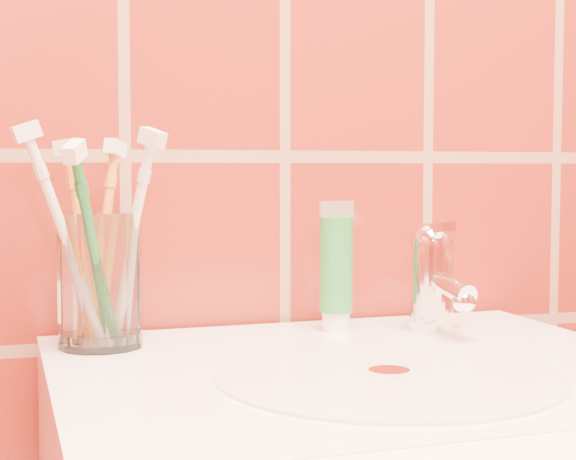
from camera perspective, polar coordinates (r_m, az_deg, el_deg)
name	(u,v)px	position (r m, az deg, el deg)	size (l,w,h in m)	color
glass_tumbler	(100,280)	(0.90, -12.04, -3.18)	(0.08, 0.08, 0.13)	white
toothpaste_tube	(336,270)	(0.97, 3.13, -2.61)	(0.04, 0.04, 0.14)	white
faucet	(433,273)	(0.98, 9.37, -2.77)	(0.05, 0.11, 0.12)	white
toothbrush_0	(103,243)	(0.92, -11.84, -0.81)	(0.06, 0.07, 0.21)	#C67C23
toothbrush_1	(67,241)	(0.87, -14.11, -0.67)	(0.09, 0.04, 0.23)	silver
toothbrush_2	(94,252)	(0.85, -12.42, -1.38)	(0.06, 0.09, 0.21)	#1C6A2B
toothbrush_3	(82,246)	(0.89, -13.19, -1.01)	(0.05, 0.04, 0.21)	orange
toothbrush_4	(130,241)	(0.88, -10.16, -0.73)	(0.06, 0.07, 0.22)	white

